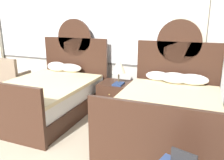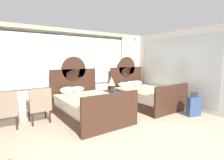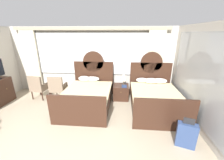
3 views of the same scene
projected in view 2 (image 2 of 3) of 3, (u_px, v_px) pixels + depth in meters
The scene contains 11 objects.
ground_plane at pixel (151, 159), 2.96m from camera, with size 24.00×24.00×0.00m, color tan.
wall_back_window at pixel (68, 67), 5.85m from camera, with size 6.62×0.22×2.70m.
wall_right_mirror at pixel (183, 69), 6.01m from camera, with size 0.08×4.36×2.70m.
bed_near_window at pixel (89, 105), 5.02m from camera, with size 1.58×2.27×1.78m.
bed_near_mirror at pixel (145, 96), 6.32m from camera, with size 1.58×2.27×1.78m.
nightstand_between_beds at pixel (109, 99), 6.19m from camera, with size 0.58×0.61×0.55m.
table_lamp_on_nightstand at pixel (111, 81), 6.15m from camera, with size 0.27×0.27×0.51m.
book_on_nightstand at pixel (114, 91), 6.13m from camera, with size 0.18×0.26×0.03m.
armchair_by_window_left at pixel (39, 104), 4.59m from camera, with size 0.55×0.55×0.95m.
armchair_by_window_centre at pixel (5, 109), 4.15m from camera, with size 0.60×0.60×0.95m.
suitcase_on_floor at pixel (194, 106), 5.17m from camera, with size 0.44×0.29×0.73m.
Camera 2 is at (-2.13, -1.89, 1.71)m, focal length 27.80 mm.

